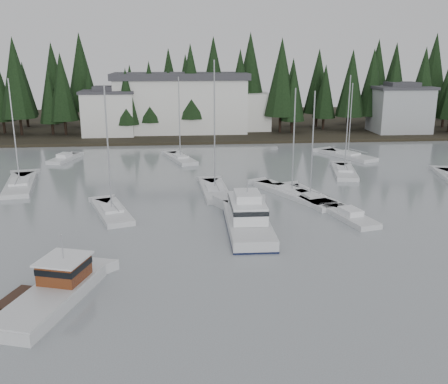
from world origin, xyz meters
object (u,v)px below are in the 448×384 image
object	(u,v)px
harbor_inn	(192,103)
lobster_boat_brown	(53,294)
sailboat_3	(180,160)
sailboat_13	(292,195)
runabout_3	(65,159)
sailboat_1	(215,192)
sailboat_7	(348,157)
cabin_cruiser_center	(247,220)
sailboat_8	(112,214)
house_east_a	(400,108)
sailboat_9	(310,199)
sailboat_5	(20,186)
house_west	(109,112)
runabout_1	(350,218)
sailboat_10	(344,173)

from	to	relation	value
harbor_inn	lobster_boat_brown	size ratio (longest dim) A/B	3.11
sailboat_3	sailboat_13	xyz separation A→B (m)	(11.88, -19.73, -0.02)
lobster_boat_brown	runabout_3	distance (m)	44.16
harbor_inn	sailboat_1	bearing A→B (deg)	-88.30
sailboat_7	sailboat_3	bearing A→B (deg)	64.43
sailboat_7	runabout_3	size ratio (longest dim) A/B	1.63
runabout_3	cabin_cruiser_center	bearing A→B (deg)	-128.44
cabin_cruiser_center	sailboat_8	world-z (taller)	sailboat_8
house_east_a	sailboat_9	bearing A→B (deg)	-123.77
sailboat_1	sailboat_3	size ratio (longest dim) A/B	1.20
sailboat_5	runabout_3	world-z (taller)	sailboat_5
sailboat_9	sailboat_8	bearing A→B (deg)	82.96
house_west	sailboat_7	world-z (taller)	sailboat_7
house_west	runabout_3	world-z (taller)	house_west
sailboat_5	sailboat_9	world-z (taller)	sailboat_5
sailboat_1	sailboat_9	distance (m)	10.39
lobster_boat_brown	sailboat_9	distance (m)	29.77
house_west	sailboat_8	size ratio (longest dim) A/B	0.75
house_west	runabout_1	size ratio (longest dim) A/B	1.35
sailboat_3	sailboat_5	distance (m)	22.76
sailboat_7	sailboat_9	size ratio (longest dim) A/B	0.96
lobster_boat_brown	sailboat_9	xyz separation A→B (m)	(21.52, 20.56, -0.45)
sailboat_8	sailboat_1	bearing A→B (deg)	-75.05
sailboat_8	runabout_1	world-z (taller)	sailboat_8
cabin_cruiser_center	sailboat_9	bearing A→B (deg)	-41.72
sailboat_9	sailboat_10	size ratio (longest dim) A/B	0.92
sailboat_3	runabout_1	distance (m)	32.15
sailboat_1	sailboat_8	size ratio (longest dim) A/B	1.16
sailboat_3	sailboat_10	world-z (taller)	sailboat_10
sailboat_13	lobster_boat_brown	bearing A→B (deg)	111.53
house_west	sailboat_13	size ratio (longest dim) A/B	0.80
house_east_a	harbor_inn	world-z (taller)	harbor_inn
house_east_a	sailboat_8	bearing A→B (deg)	-136.80
cabin_cruiser_center	runabout_3	distance (m)	38.32
lobster_boat_brown	sailboat_1	bearing A→B (deg)	-8.58
house_east_a	house_west	bearing A→B (deg)	178.94
runabout_3	runabout_1	bearing A→B (deg)	-116.60
lobster_boat_brown	sailboat_1	distance (m)	26.79
sailboat_1	sailboat_3	distance (m)	18.26
sailboat_8	sailboat_13	size ratio (longest dim) A/B	1.06
sailboat_5	sailboat_8	xyz separation A→B (m)	(11.88, -11.50, 0.02)
cabin_cruiser_center	sailboat_13	world-z (taller)	sailboat_13
harbor_inn	lobster_boat_brown	bearing A→B (deg)	-98.93
house_east_a	cabin_cruiser_center	distance (m)	61.72
lobster_boat_brown	house_west	bearing A→B (deg)	21.55
sailboat_9	sailboat_3	bearing A→B (deg)	15.70
runabout_3	house_west	bearing A→B (deg)	4.84
house_east_a	sailboat_3	size ratio (longest dim) A/B	0.86
runabout_1	sailboat_9	bearing A→B (deg)	2.65
sailboat_8	runabout_3	distance (m)	27.94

